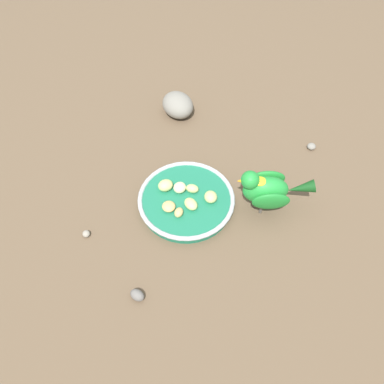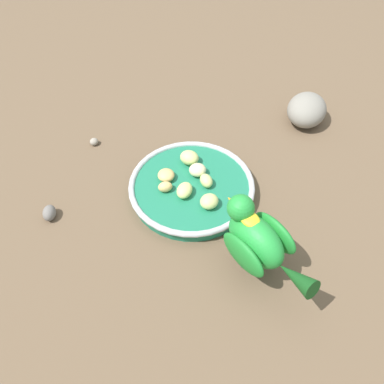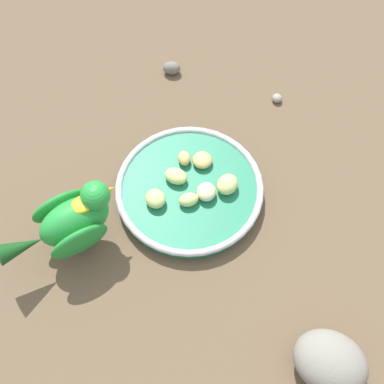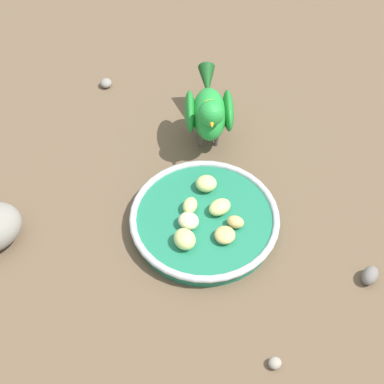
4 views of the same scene
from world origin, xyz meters
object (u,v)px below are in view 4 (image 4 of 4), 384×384
at_px(apple_piece_0, 188,221).
at_px(apple_piece_2, 220,207).
at_px(pebble_1, 106,83).
at_px(apple_piece_4, 204,184).
at_px(pebble_2, 275,363).
at_px(parrot, 209,111).
at_px(apple_piece_1, 185,239).
at_px(apple_piece_3, 225,235).
at_px(apple_piece_6, 236,222).
at_px(feeding_bowl, 204,220).
at_px(apple_piece_5, 190,206).
at_px(pebble_0, 370,275).

bearing_deg(apple_piece_0, apple_piece_2, -64.08).
xyz_separation_m(apple_piece_0, pebble_1, (0.34, 0.13, -0.02)).
bearing_deg(apple_piece_4, pebble_2, -165.90).
distance_m(parrot, pebble_1, 0.24).
bearing_deg(apple_piece_1, apple_piece_3, -83.87).
xyz_separation_m(apple_piece_1, apple_piece_2, (0.06, -0.05, -0.00)).
xyz_separation_m(apple_piece_4, apple_piece_6, (-0.07, -0.04, -0.00)).
height_order(apple_piece_4, parrot, parrot).
xyz_separation_m(feeding_bowl, apple_piece_2, (0.01, -0.02, 0.02)).
distance_m(apple_piece_0, apple_piece_6, 0.07).
bearing_deg(apple_piece_2, parrot, 1.17).
height_order(apple_piece_3, apple_piece_6, same).
bearing_deg(apple_piece_6, apple_piece_3, 140.72).
distance_m(apple_piece_0, apple_piece_5, 0.03).
relative_size(pebble_0, pebble_2, 1.78).
distance_m(apple_piece_3, pebble_0, 0.21).
relative_size(apple_piece_5, pebble_0, 0.98).
bearing_deg(apple_piece_3, apple_piece_5, 40.22).
bearing_deg(parrot, feeding_bowl, -4.68).
distance_m(apple_piece_5, apple_piece_6, 0.07).
xyz_separation_m(apple_piece_3, parrot, (0.21, 0.01, 0.04)).
relative_size(apple_piece_0, apple_piece_5, 1.03).
relative_size(apple_piece_0, apple_piece_6, 1.23).
xyz_separation_m(apple_piece_0, pebble_2, (-0.21, -0.10, -0.03)).
bearing_deg(apple_piece_5, pebble_2, -158.59).
bearing_deg(feeding_bowl, pebble_0, -115.73).
distance_m(apple_piece_1, pebble_1, 0.40).
height_order(feeding_bowl, apple_piece_5, apple_piece_5).
bearing_deg(pebble_0, parrot, 35.63).
height_order(apple_piece_0, apple_piece_3, apple_piece_0).
bearing_deg(apple_piece_4, apple_piece_3, -166.31).
xyz_separation_m(feeding_bowl, apple_piece_3, (-0.04, -0.03, 0.02)).
relative_size(apple_piece_6, pebble_0, 0.82).
relative_size(feeding_bowl, pebble_2, 13.08).
bearing_deg(apple_piece_2, apple_piece_5, 82.60).
height_order(apple_piece_1, parrot, parrot).
bearing_deg(apple_piece_6, parrot, 7.01).
bearing_deg(apple_piece_5, apple_piece_4, -30.32).
distance_m(apple_piece_4, pebble_2, 0.29).
height_order(apple_piece_1, apple_piece_4, apple_piece_1).
distance_m(apple_piece_0, apple_piece_1, 0.03).
distance_m(apple_piece_3, apple_piece_4, 0.10).
relative_size(apple_piece_0, pebble_0, 1.01).
xyz_separation_m(apple_piece_0, apple_piece_3, (-0.03, -0.05, -0.00)).
distance_m(apple_piece_4, pebble_1, 0.32).
bearing_deg(pebble_2, apple_piece_1, 30.53).
distance_m(apple_piece_6, pebble_2, 0.21).
relative_size(apple_piece_6, pebble_1, 1.13).
relative_size(apple_piece_4, parrot, 0.18).
height_order(apple_piece_1, apple_piece_3, apple_piece_1).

